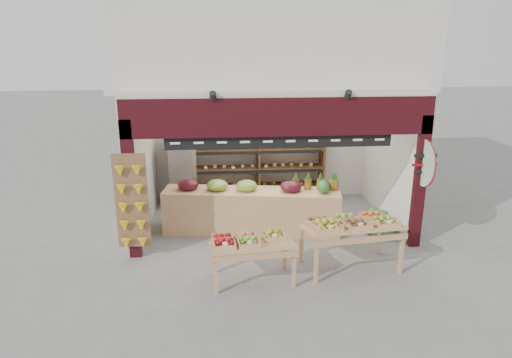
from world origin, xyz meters
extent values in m
plane|color=slate|center=(0.00, 0.00, 0.00)|extent=(60.00, 60.00, 0.00)
cube|color=silver|center=(0.00, 2.29, 1.50)|extent=(5.76, 0.18, 3.00)
cube|color=silver|center=(-2.79, 0.60, 1.50)|extent=(0.18, 3.38, 3.00)
cube|color=silver|center=(2.79, 0.60, 1.50)|extent=(0.18, 3.38, 3.00)
cube|color=silver|center=(0.00, 0.60, 3.06)|extent=(5.76, 3.38, 0.12)
cube|color=silver|center=(0.00, 1.70, 4.20)|extent=(6.36, 4.60, 2.40)
cube|color=black|center=(0.00, -1.05, 2.65)|extent=(5.70, 0.14, 0.70)
cube|color=black|center=(-2.75, -1.05, 1.32)|extent=(0.22, 0.14, 2.65)
cube|color=black|center=(2.75, -1.05, 1.32)|extent=(0.22, 0.14, 2.65)
cube|color=black|center=(0.00, -1.02, 2.20)|extent=(4.20, 0.05, 0.26)
cylinder|color=white|center=(0.10, -0.95, 2.45)|extent=(0.34, 0.05, 0.34)
cube|color=brown|center=(-2.73, -1.14, 1.15)|extent=(0.60, 0.04, 1.80)
cylinder|color=#A2CCB3|center=(2.75, -1.14, 1.75)|extent=(0.04, 0.90, 0.90)
cylinder|color=maroon|center=(2.75, -1.16, 1.75)|extent=(0.01, 0.92, 0.92)
cube|color=brown|center=(-1.75, 1.93, 0.87)|extent=(0.05, 0.54, 1.74)
cube|color=brown|center=(-0.11, 1.93, 0.87)|extent=(0.05, 0.54, 1.74)
cube|color=brown|center=(1.52, 1.93, 0.87)|extent=(0.05, 0.54, 1.74)
cube|color=brown|center=(-0.11, 1.93, 0.38)|extent=(3.27, 0.54, 0.04)
cube|color=brown|center=(-0.11, 1.93, 0.87)|extent=(3.27, 0.54, 0.04)
cube|color=brown|center=(-0.11, 1.93, 1.36)|extent=(3.27, 0.54, 0.04)
cube|color=brown|center=(-0.11, 1.93, 1.74)|extent=(3.27, 0.54, 0.04)
cone|color=brown|center=(-1.42, 1.93, 1.88)|extent=(0.32, 0.32, 0.28)
cone|color=brown|center=(-0.77, 1.93, 1.88)|extent=(0.32, 0.32, 0.28)
cone|color=brown|center=(-0.11, 1.93, 1.88)|extent=(0.32, 0.32, 0.28)
cone|color=brown|center=(0.54, 1.93, 1.88)|extent=(0.32, 0.32, 0.28)
cone|color=brown|center=(1.19, 1.93, 1.88)|extent=(0.32, 0.32, 0.28)
cube|color=silver|center=(-2.02, 1.78, 0.85)|extent=(0.73, 0.73, 1.70)
cube|color=silver|center=(-1.85, 0.71, 0.16)|extent=(0.44, 0.37, 0.32)
cube|color=silver|center=(-1.80, 0.71, 0.46)|extent=(0.40, 0.35, 0.27)
cube|color=#144B1C|center=(-1.29, 0.75, 0.13)|extent=(0.41, 0.35, 0.27)
cube|color=silver|center=(-1.39, 1.14, 0.13)|extent=(0.38, 0.32, 0.25)
cube|color=tan|center=(-0.45, -0.06, 0.47)|extent=(3.80, 1.26, 0.93)
ellipsoid|color=#59141E|center=(-1.78, 0.13, 1.03)|extent=(0.46, 0.41, 0.25)
ellipsoid|color=#8CB23F|center=(-1.17, 0.04, 1.03)|extent=(0.46, 0.41, 0.25)
ellipsoid|color=#8CB23F|center=(-0.55, -0.05, 1.03)|extent=(0.46, 0.41, 0.25)
ellipsoid|color=#59141E|center=(0.37, -0.18, 1.03)|extent=(0.46, 0.41, 0.25)
cylinder|color=olive|center=(0.50, -0.04, 1.04)|extent=(0.15, 0.15, 0.22)
cylinder|color=olive|center=(0.75, -0.08, 1.04)|extent=(0.15, 0.15, 0.22)
cylinder|color=olive|center=(1.01, -0.12, 1.04)|extent=(0.15, 0.15, 0.22)
cylinder|color=olive|center=(1.27, -0.16, 1.04)|extent=(0.15, 0.15, 0.22)
cylinder|color=olive|center=(1.32, -0.16, 1.04)|extent=(0.15, 0.15, 0.22)
cube|color=tan|center=(-0.60, -2.16, 0.66)|extent=(1.47, 0.90, 0.21)
cube|color=tan|center=(-1.22, -2.54, 0.28)|extent=(0.06, 0.06, 0.56)
cube|color=tan|center=(0.07, -2.45, 0.28)|extent=(0.06, 0.06, 0.56)
cube|color=tan|center=(-1.27, -1.87, 0.28)|extent=(0.06, 0.06, 0.56)
cube|color=tan|center=(0.02, -1.77, 0.28)|extent=(0.06, 0.06, 0.56)
cube|color=tan|center=(1.19, -1.85, 0.79)|extent=(1.78, 1.13, 0.25)
cube|color=tan|center=(0.47, -2.35, 0.34)|extent=(0.07, 0.07, 0.69)
cube|color=tan|center=(2.02, -2.16, 0.34)|extent=(0.07, 0.07, 0.69)
cube|color=tan|center=(0.37, -1.53, 0.34)|extent=(0.07, 0.07, 0.69)
cube|color=tan|center=(1.92, -1.34, 0.34)|extent=(0.07, 0.07, 0.69)
sphere|color=#194517|center=(2.16, -0.59, 0.14)|extent=(0.28, 0.28, 0.28)
sphere|color=#194517|center=(2.47, -0.59, 0.14)|extent=(0.28, 0.28, 0.28)
sphere|color=#194517|center=(2.16, -0.29, 0.14)|extent=(0.28, 0.28, 0.28)
sphere|color=#194517|center=(2.47, -0.29, 0.14)|extent=(0.28, 0.28, 0.28)
sphere|color=#194517|center=(2.32, -0.44, 0.40)|extent=(0.28, 0.28, 0.28)
sphere|color=#194517|center=(2.32, -0.69, 0.14)|extent=(0.28, 0.28, 0.28)
sphere|color=#194517|center=(2.06, -0.44, 0.14)|extent=(0.28, 0.28, 0.28)
sphere|color=#194517|center=(2.16, -0.26, 0.40)|extent=(0.28, 0.28, 0.28)
camera|label=1|loc=(-1.14, -9.17, 3.98)|focal=32.00mm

